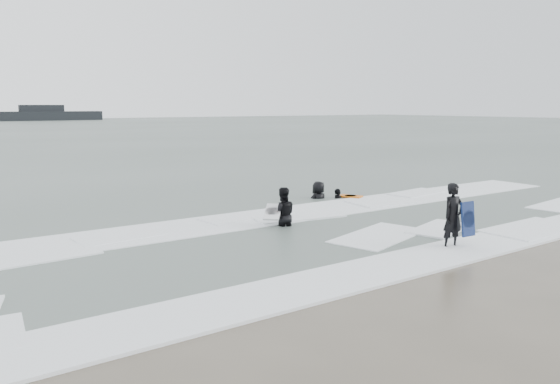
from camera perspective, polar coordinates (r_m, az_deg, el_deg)
ground at (r=14.50m, az=11.28°, el=-6.88°), size 320.00×320.00×0.00m
surfer_centre at (r=15.97m, az=17.50°, el=-5.64°), size 0.72×0.52×1.85m
surfer_wading at (r=17.88m, az=0.27°, el=-3.67°), size 1.11×1.01×1.86m
surfer_right_near at (r=23.25m, az=6.07°, el=-0.75°), size 1.02×0.66×1.60m
surfer_right_far at (r=23.12m, az=4.05°, el=-0.77°), size 1.04×0.77×1.92m
surf_foam at (r=17.19m, az=2.45°, el=-4.05°), size 30.03×9.06×0.09m
bodyboards at (r=18.79m, az=7.99°, el=-1.58°), size 6.80×8.64×1.25m
vessel_horizon at (r=155.33m, az=-23.61°, el=7.40°), size 29.53×5.27×4.01m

